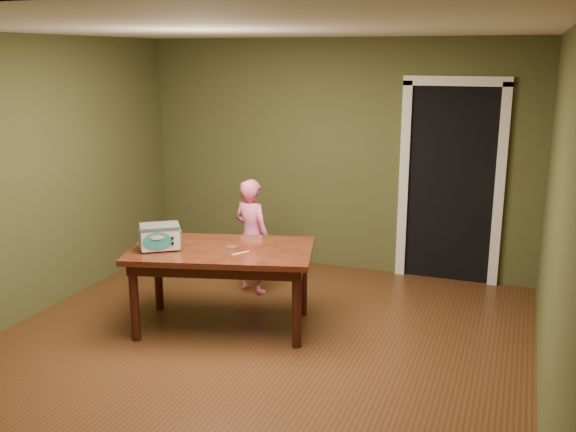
{
  "coord_description": "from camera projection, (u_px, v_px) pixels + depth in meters",
  "views": [
    {
      "loc": [
        2.02,
        -4.44,
        2.41
      ],
      "look_at": [
        -0.01,
        1.0,
        0.95
      ],
      "focal_mm": 40.0,
      "sensor_mm": 36.0,
      "label": 1
    }
  ],
  "objects": [
    {
      "name": "dining_table",
      "position": [
        222.0,
        259.0,
        5.7
      ],
      "size": [
        1.78,
        1.28,
        0.75
      ],
      "rotation": [
        0.0,
        0.0,
        0.26
      ],
      "color": "#33110B",
      "rests_on": "floor"
    },
    {
      "name": "spatula",
      "position": [
        241.0,
        253.0,
        5.51
      ],
      "size": [
        0.12,
        0.17,
        0.01
      ],
      "primitive_type": "cube",
      "rotation": [
        0.0,
        0.0,
        1.0
      ],
      "color": "#D7B35D",
      "rests_on": "dining_table"
    },
    {
      "name": "child",
      "position": [
        252.0,
        236.0,
        6.58
      ],
      "size": [
        0.51,
        0.42,
        1.2
      ],
      "primitive_type": "imported",
      "rotation": [
        0.0,
        0.0,
        2.8
      ],
      "color": "pink",
      "rests_on": "floor"
    },
    {
      "name": "baking_pan",
      "position": [
        232.0,
        247.0,
        5.65
      ],
      "size": [
        0.1,
        0.1,
        0.02
      ],
      "color": "silver",
      "rests_on": "dining_table"
    },
    {
      "name": "doorway",
      "position": [
        454.0,
        180.0,
        7.13
      ],
      "size": [
        1.1,
        0.66,
        2.25
      ],
      "color": "black",
      "rests_on": "ground"
    },
    {
      "name": "floor",
      "position": [
        247.0,
        355.0,
        5.3
      ],
      "size": [
        5.0,
        5.0,
        0.0
      ],
      "primitive_type": "plane",
      "color": "#513117",
      "rests_on": "ground"
    },
    {
      "name": "room_shell",
      "position": [
        243.0,
        150.0,
        4.89
      ],
      "size": [
        4.52,
        5.02,
        2.61
      ],
      "color": "#464B28",
      "rests_on": "ground"
    },
    {
      "name": "toy_oven",
      "position": [
        160.0,
        236.0,
        5.61
      ],
      "size": [
        0.42,
        0.39,
        0.22
      ],
      "rotation": [
        0.0,
        0.0,
        0.61
      ],
      "color": "#4C4F54",
      "rests_on": "dining_table"
    }
  ]
}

